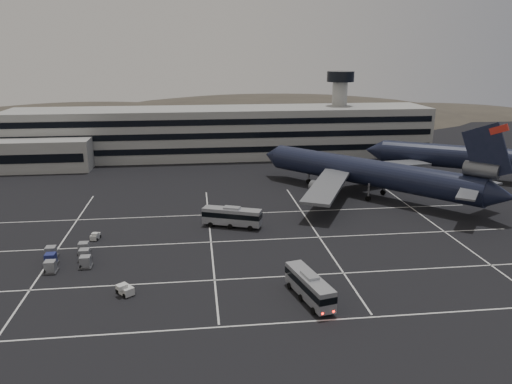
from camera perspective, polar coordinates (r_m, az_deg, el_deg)
The scene contains 11 objects.
ground at distance 78.31m, azimuth -0.64°, elevation -6.62°, with size 260.00×260.00×0.00m, color black.
lane_markings at distance 79.08m, azimuth -0.02°, elevation -6.39°, with size 90.00×55.62×0.01m.
terminal at distance 144.96m, azimuth -4.97°, elevation 6.71°, with size 125.00×26.00×24.00m.
hills at distance 246.88m, azimuth -0.87°, elevation 6.12°, with size 352.00×180.00×44.00m.
trijet_main at distance 107.47m, azimuth 12.98°, elevation 2.19°, with size 42.67×46.62×18.08m.
trijet_far at distance 129.75m, azimuth 25.21°, elevation 3.48°, with size 51.86×36.25×18.08m.
bus_near at distance 63.22m, azimuth 6.13°, elevation -10.58°, with size 4.54×10.23×3.51m.
bus_far at distance 87.59m, azimuth -2.76°, elevation -2.75°, with size 10.57×6.07×3.68m.
tug_a at distance 86.35m, azimuth -17.91°, elevation -4.83°, with size 1.56×2.17×1.27m.
tug_b at distance 66.75m, azimuth -14.69°, elevation -10.72°, with size 2.62×2.81×1.56m.
uld_cluster at distance 78.60m, azimuth -20.71°, elevation -6.96°, with size 8.08×8.97×1.73m.
Camera 1 is at (-7.94, -71.87, 30.06)m, focal length 35.00 mm.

